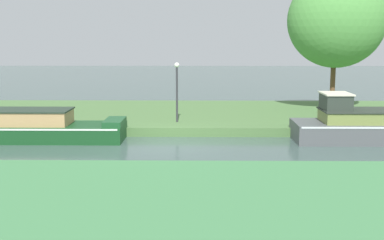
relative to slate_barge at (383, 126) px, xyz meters
The scene contains 7 objects.
ground_plane 9.12m from the slate_barge, behind, with size 120.00×120.00×0.00m, color #3D524D.
riverbank_far 10.73m from the slate_barge, 147.23° to the left, with size 72.00×10.00×0.40m, color #4B6F3C.
riverbank_near 13.62m from the slate_barge, 131.46° to the right, with size 72.00×10.00×0.40m, color #3F7B48.
slate_barge is the anchor object (origin of this frame).
willow_tree_left 8.24m from the slate_barge, 92.81° to the left, with size 5.39×4.30×7.52m.
lamp_post 9.37m from the slate_barge, 164.51° to the left, with size 0.24×0.24×2.84m.
mooring_post_near 14.09m from the slate_barge, behind, with size 0.15×0.15×0.85m, color #49302F.
Camera 1 is at (1.14, -20.07, 4.38)m, focal length 47.04 mm.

